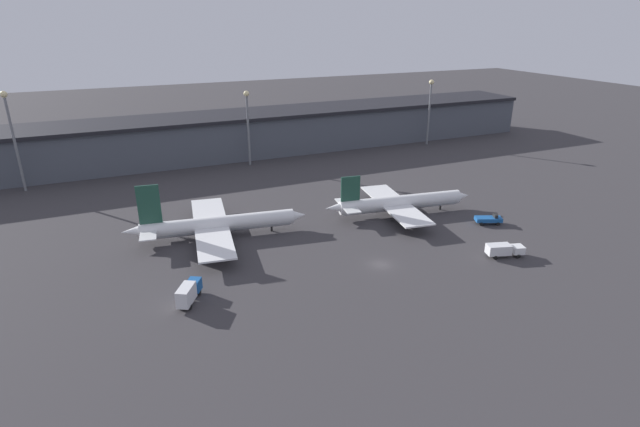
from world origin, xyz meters
name	(u,v)px	position (x,y,z in m)	size (l,w,h in m)	color
ground	(381,265)	(0.00, 0.00, 0.00)	(600.00, 600.00, 0.00)	#383538
terminal_building	(247,133)	(0.00, 93.85, 7.30)	(223.45, 22.74, 14.50)	#4C515B
airplane_0	(216,224)	(-26.82, 26.28, 3.05)	(40.33, 35.82, 13.40)	white
airplane_1	(399,203)	(17.69, 21.74, 3.00)	(38.30, 29.56, 10.92)	white
service_vehicle_0	(504,250)	(24.81, -7.04, 1.60)	(8.06, 4.52, 2.75)	white
service_vehicle_1	(489,219)	(34.01, 7.81, 1.16)	(6.63, 4.74, 2.47)	#195199
service_vehicle_2	(189,292)	(-37.36, 1.02, 2.03)	(5.51, 7.41, 3.68)	#195199
lamp_post_0	(12,130)	(-69.17, 79.41, 17.39)	(1.80, 1.80, 27.72)	slate
lamp_post_1	(248,118)	(-3.60, 79.41, 15.40)	(1.80, 1.80, 24.09)	slate
lamp_post_2	(430,104)	(66.55, 79.41, 15.43)	(1.80, 1.80, 24.15)	slate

